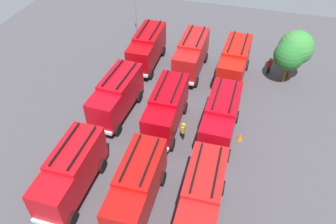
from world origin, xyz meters
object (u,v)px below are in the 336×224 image
(fire_truck_2, at_px, (71,171))
(tree_1, at_px, (289,55))
(fire_truck_6, at_px, (234,61))
(fire_truck_3, at_px, (191,54))
(firefighter_2, at_px, (183,130))
(fire_truck_4, at_px, (166,108))
(fire_truck_5, at_px, (137,186))
(fire_truck_7, at_px, (221,117))
(traffic_cone_0, at_px, (240,137))
(lamppost, at_px, (136,8))
(tree_0, at_px, (296,48))
(firefighter_0, at_px, (269,65))
(fire_truck_1, at_px, (117,95))
(firefighter_1, at_px, (95,107))
(fire_truck_8, at_px, (202,196))
(fire_truck_0, at_px, (147,47))

(fire_truck_2, height_order, tree_1, tree_1)
(fire_truck_6, bearing_deg, fire_truck_3, -90.21)
(firefighter_2, bearing_deg, fire_truck_4, -20.54)
(fire_truck_5, xyz_separation_m, fire_truck_7, (-8.62, 4.48, 0.00))
(fire_truck_2, distance_m, traffic_cone_0, 14.37)
(fire_truck_3, distance_m, lamppost, 10.55)
(lamppost, bearing_deg, fire_truck_3, 53.95)
(fire_truck_3, xyz_separation_m, tree_0, (-1.51, 10.44, 1.55))
(fire_truck_5, bearing_deg, tree_0, 151.19)
(fire_truck_3, xyz_separation_m, firefighter_0, (-1.84, 8.31, -1.11))
(fire_truck_6, bearing_deg, fire_truck_5, -11.72)
(tree_1, distance_m, traffic_cone_0, 10.85)
(firefighter_0, bearing_deg, fire_truck_2, 112.95)
(firefighter_0, bearing_deg, fire_truck_7, 128.21)
(fire_truck_6, height_order, firefighter_2, fire_truck_6)
(lamppost, bearing_deg, fire_truck_4, 28.27)
(fire_truck_1, bearing_deg, firefighter_1, -60.47)
(fire_truck_6, distance_m, fire_truck_8, 17.19)
(fire_truck_0, distance_m, fire_truck_8, 19.96)
(fire_truck_8, height_order, tree_1, tree_1)
(fire_truck_6, distance_m, firefighter_2, 10.69)
(fire_truck_4, height_order, firefighter_0, fire_truck_4)
(fire_truck_0, bearing_deg, traffic_cone_0, 50.32)
(tree_0, relative_size, tree_1, 1.14)
(fire_truck_0, xyz_separation_m, fire_truck_7, (9.21, 9.65, 0.00))
(fire_truck_3, bearing_deg, fire_truck_6, 88.08)
(fire_truck_1, relative_size, fire_truck_4, 1.01)
(fire_truck_5, height_order, firefighter_1, fire_truck_5)
(fire_truck_3, xyz_separation_m, fire_truck_5, (17.80, 0.15, 0.00))
(traffic_cone_0, bearing_deg, fire_truck_1, -92.34)
(fire_truck_3, relative_size, firefighter_0, 3.94)
(fire_truck_5, distance_m, fire_truck_8, 4.55)
(lamppost, bearing_deg, firefighter_0, 75.58)
(firefighter_0, xyz_separation_m, tree_1, (1.19, 1.58, 2.19))
(traffic_cone_0, bearing_deg, firefighter_0, 170.61)
(fire_truck_0, xyz_separation_m, fire_truck_5, (17.83, 5.17, 0.00))
(fire_truck_0, bearing_deg, fire_truck_2, -0.29)
(fire_truck_2, bearing_deg, fire_truck_7, 133.05)
(firefighter_1, bearing_deg, firefighter_0, -19.28)
(firefighter_0, height_order, tree_0, tree_0)
(fire_truck_8, bearing_deg, fire_truck_5, -86.06)
(fire_truck_0, height_order, fire_truck_1, same)
(fire_truck_1, xyz_separation_m, lamppost, (-14.93, -3.41, 1.42))
(fire_truck_3, height_order, tree_0, tree_0)
(fire_truck_7, bearing_deg, fire_truck_4, -87.50)
(tree_0, bearing_deg, lamppost, -103.81)
(fire_truck_0, xyz_separation_m, firefighter_0, (-1.81, 13.34, -1.11))
(fire_truck_5, relative_size, tree_0, 1.31)
(tree_1, bearing_deg, tree_0, 147.59)
(fire_truck_5, distance_m, traffic_cone_0, 10.80)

